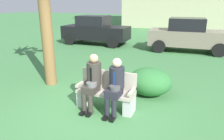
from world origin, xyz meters
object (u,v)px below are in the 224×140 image
object	(u,v)px
seated_man_right	(115,84)
parked_car_far	(188,35)
shrub_near_bench	(150,81)
park_bench	(106,93)
seated_man_left	(92,79)
parked_car_near	(95,30)

from	to	relation	value
seated_man_right	parked_car_far	distance (m)	7.41
shrub_near_bench	parked_car_far	bearing A→B (deg)	84.12
park_bench	seated_man_left	size ratio (longest dim) A/B	1.05
seated_man_left	parked_car_near	bearing A→B (deg)	115.72
parked_car_near	shrub_near_bench	bearing A→B (deg)	-52.80
park_bench	parked_car_near	bearing A→B (deg)	117.94
seated_man_left	seated_man_right	size ratio (longest dim) A/B	1.03
park_bench	seated_man_left	bearing A→B (deg)	-157.17
seated_man_left	shrub_near_bench	bearing A→B (deg)	50.64
park_bench	parked_car_far	xyz separation A→B (m)	(1.39, 7.20, 0.44)
seated_man_right	shrub_near_bench	world-z (taller)	seated_man_right
parked_car_near	parked_car_far	bearing A→B (deg)	-0.68
park_bench	parked_car_far	bearing A→B (deg)	79.07
seated_man_right	parked_car_far	world-z (taller)	parked_car_far
park_bench	parked_car_near	xyz separation A→B (m)	(-3.85, 7.26, 0.44)
seated_man_right	parked_car_far	bearing A→B (deg)	81.32
seated_man_left	shrub_near_bench	world-z (taller)	seated_man_left
seated_man_right	parked_car_near	world-z (taller)	parked_car_near
parked_car_near	seated_man_left	bearing A→B (deg)	-64.28
shrub_near_bench	parked_car_near	size ratio (longest dim) A/B	0.30
shrub_near_bench	parked_car_far	distance (m)	6.08
seated_man_left	parked_car_near	size ratio (longest dim) A/B	0.33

